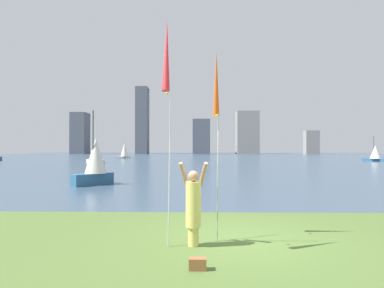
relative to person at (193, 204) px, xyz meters
name	(u,v)px	position (x,y,z in m)	size (l,w,h in m)	color
ground	(204,159)	(1.09, 51.45, -0.96)	(120.00, 138.00, 0.12)	#4C662D
person	(193,204)	(0.00, 0.00, 0.00)	(0.67, 0.49, 1.82)	#D8CC66
kite_flag_left	(167,60)	(-0.54, -0.47, 3.03)	(0.16, 1.16, 4.79)	#B2B2B7
kite_flag_right	(216,88)	(0.54, 0.68, 2.68)	(0.16, 0.96, 4.43)	#B2B2B7
bag	(198,264)	(0.10, -1.36, -0.79)	(0.31, 0.17, 0.20)	brown
sailboat_0	(95,161)	(-5.80, 11.22, 0.44)	(1.99, 2.29, 4.24)	#2D6084
sailboat_2	(375,153)	(26.48, 41.50, 0.31)	(2.72, 2.48, 3.80)	#2D6084
sailboat_4	(96,161)	(-13.63, 35.61, -0.56)	(2.89, 2.34, 5.20)	white
sailboat_5	(124,150)	(-13.91, 53.39, 0.63)	(2.83, 1.64, 4.72)	white
skyline_tower_0	(80,133)	(-37.11, 93.08, 5.56)	(4.58, 5.65, 12.91)	#565B66
skyline_tower_1	(142,121)	(-17.74, 94.53, 9.66)	(3.69, 5.13, 21.10)	#565B66
skyline_tower_2	(201,137)	(0.97, 93.73, 4.50)	(5.34, 6.29, 10.79)	#565B66
skyline_tower_3	(247,133)	(15.39, 94.17, 5.75)	(6.80, 5.85, 13.29)	gray
skyline_tower_4	(311,142)	(35.12, 93.33, 2.73)	(4.13, 3.17, 7.25)	gray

